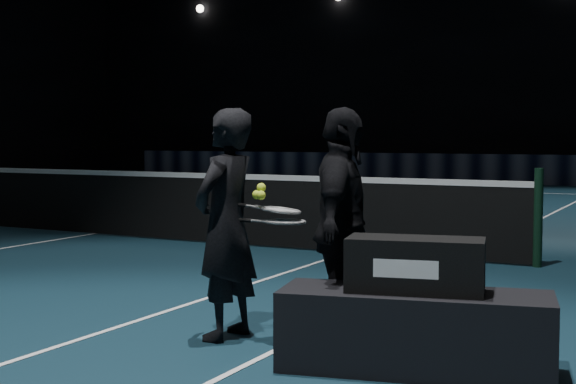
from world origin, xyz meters
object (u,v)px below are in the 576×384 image
object	(u,v)px
racket_bag	(415,265)
player_a	(226,224)
player_bench	(415,331)
racket_lower	(286,222)
tennis_balls	(260,193)
player_b	(341,228)
racket_upper	(281,210)

from	to	relation	value
racket_bag	player_a	distance (m)	1.48
player_bench	racket_lower	bearing A→B (deg)	154.77
racket_lower	tennis_balls	size ratio (longest dim) A/B	5.67
player_b	racket_lower	world-z (taller)	player_b
player_bench	racket_lower	size ratio (longest dim) A/B	2.44
player_bench	player_a	distance (m)	1.58
racket_lower	player_bench	bearing A→B (deg)	-21.92
player_a	tennis_balls	bearing A→B (deg)	102.70
racket_upper	tennis_balls	distance (m)	0.19
racket_upper	player_a	bearing A→B (deg)	-178.29
racket_lower	player_b	bearing A→B (deg)	0.00
racket_bag	tennis_balls	xyz separation A→B (m)	(-1.21, 0.20, 0.39)
racket_bag	racket_upper	size ratio (longest dim) A/B	1.22
player_bench	racket_upper	bearing A→B (deg)	153.81
player_b	player_a	bearing A→B (deg)	83.79
player_bench	player_a	bearing A→B (deg)	161.32
racket_lower	tennis_balls	distance (m)	0.28
player_a	racket_lower	xyz separation A→B (m)	(0.44, 0.07, 0.03)
racket_upper	racket_lower	bearing A→B (deg)	-42.66
player_b	tennis_balls	size ratio (longest dim) A/B	13.74
racket_bag	player_a	world-z (taller)	player_a
racket_bag	player_b	size ratio (longest dim) A/B	0.50
player_bench	player_a	world-z (taller)	player_a
player_b	tennis_balls	bearing A→B (deg)	83.31
racket_upper	player_bench	bearing A→B (deg)	-26.87
racket_bag	player_a	xyz separation A→B (m)	(-1.46, 0.15, 0.16)
player_bench	player_a	size ratio (longest dim) A/B	1.01
player_a	tennis_balls	distance (m)	0.34
player_a	player_b	distance (m)	0.85
player_b	racket_lower	xyz separation A→B (m)	(-0.39, -0.06, 0.03)
player_bench	tennis_balls	bearing A→B (deg)	157.94
player_b	racket_upper	size ratio (longest dim) A/B	2.42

